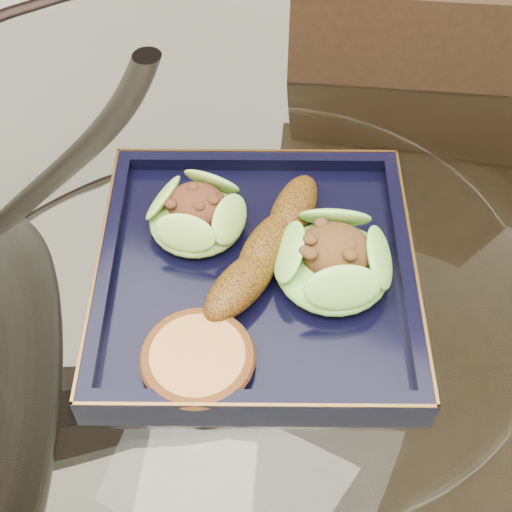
% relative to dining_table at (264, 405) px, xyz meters
% --- Properties ---
extents(dining_table, '(1.13, 1.13, 0.77)m').
position_rel_dining_table_xyz_m(dining_table, '(0.00, 0.00, 0.00)').
color(dining_table, white).
rests_on(dining_table, ground).
extents(dining_chair, '(0.48, 0.48, 0.87)m').
position_rel_dining_table_xyz_m(dining_chair, '(0.09, 0.27, -0.11)').
color(dining_chair, black).
rests_on(dining_chair, ground).
extents(navy_plate, '(0.36, 0.36, 0.02)m').
position_rel_dining_table_xyz_m(navy_plate, '(-0.02, 0.03, 0.17)').
color(navy_plate, black).
rests_on(navy_plate, dining_table).
extents(lettuce_wrap_left, '(0.11, 0.11, 0.03)m').
position_rel_dining_table_xyz_m(lettuce_wrap_left, '(-0.09, 0.05, 0.20)').
color(lettuce_wrap_left, '#578B28').
rests_on(lettuce_wrap_left, navy_plate).
extents(lettuce_wrap_right, '(0.10, 0.10, 0.04)m').
position_rel_dining_table_xyz_m(lettuce_wrap_right, '(0.04, 0.05, 0.20)').
color(lettuce_wrap_right, '#5B982C').
rests_on(lettuce_wrap_right, navy_plate).
extents(roasted_plantain, '(0.05, 0.17, 0.03)m').
position_rel_dining_table_xyz_m(roasted_plantain, '(-0.02, 0.05, 0.20)').
color(roasted_plantain, '#643C0A').
rests_on(roasted_plantain, navy_plate).
extents(crumb_patty, '(0.10, 0.10, 0.01)m').
position_rel_dining_table_xyz_m(crumb_patty, '(-0.02, -0.07, 0.19)').
color(crumb_patty, '#BB7A3E').
rests_on(crumb_patty, navy_plate).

